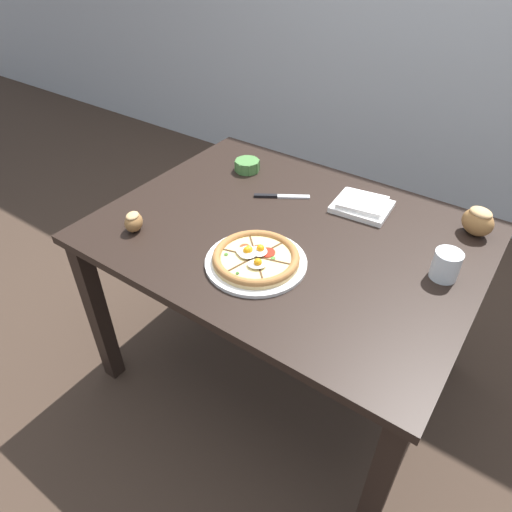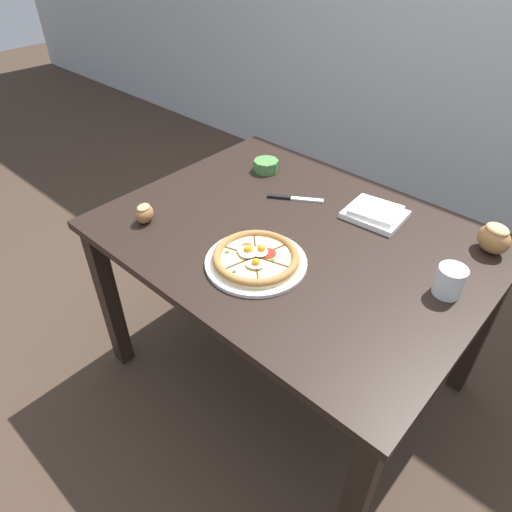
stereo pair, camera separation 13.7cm
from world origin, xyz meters
TOP-DOWN VIEW (x-y plane):
  - ground_plane at (0.00, 0.00)m, footprint 12.00×12.00m
  - dining_table at (0.00, 0.00)m, footprint 1.24×0.96m
  - pizza at (0.01, -0.21)m, footprint 0.31×0.31m
  - ramekin_bowl at (-0.36, 0.26)m, footprint 0.10×0.10m
  - napkin_folded at (0.15, 0.26)m, footprint 0.21×0.18m
  - bread_piece_near at (-0.42, -0.30)m, footprint 0.08×0.09m
  - bread_piece_mid at (0.51, 0.34)m, footprint 0.13×0.11m
  - knife_main at (-0.13, 0.16)m, footprint 0.18×0.13m
  - water_glass at (0.50, 0.06)m, footprint 0.08×0.08m

SIDE VIEW (x-z plane):
  - ground_plane at x=0.00m, z-range 0.00..0.00m
  - dining_table at x=0.00m, z-range 0.27..1.00m
  - knife_main at x=-0.13m, z-range 0.73..0.74m
  - napkin_folded at x=0.15m, z-range 0.73..0.76m
  - pizza at x=0.01m, z-range 0.72..0.78m
  - ramekin_bowl at x=-0.36m, z-range 0.73..0.78m
  - bread_piece_near at x=-0.42m, z-range 0.73..0.80m
  - water_glass at x=0.50m, z-range 0.72..0.81m
  - bread_piece_mid at x=0.51m, z-range 0.73..0.83m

